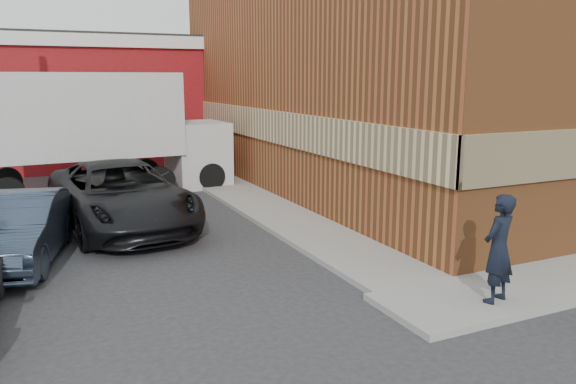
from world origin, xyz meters
name	(u,v)px	position (x,y,z in m)	size (l,w,h in m)	color
ground	(387,295)	(0.00, 0.00, 0.00)	(90.00, 90.00, 0.00)	#28282B
brick_building	(443,53)	(8.50, 9.00, 4.68)	(14.25, 18.25, 9.36)	brown
sidewalk_west	(242,195)	(0.60, 9.00, 0.06)	(1.80, 18.00, 0.12)	gray
warehouse	(14,101)	(-6.00, 20.00, 2.81)	(16.30, 8.30, 5.60)	maroon
man	(499,249)	(1.32, -1.22, 1.04)	(0.67, 0.44, 1.84)	black
sedan	(19,229)	(-5.90, 4.81, 0.72)	(1.52, 4.35, 1.43)	#2B3849
suv_a	(121,195)	(-3.53, 6.81, 0.84)	(2.80, 6.08, 1.69)	black
box_truck	(105,125)	(-3.23, 11.53, 2.29)	(8.13, 2.74, 3.97)	beige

